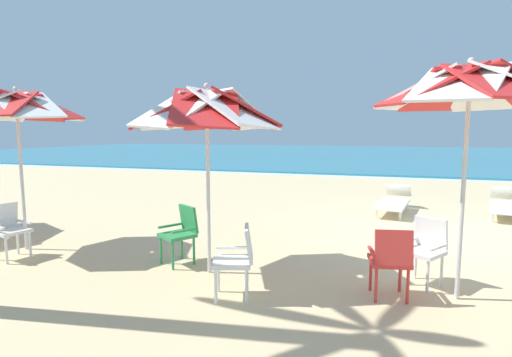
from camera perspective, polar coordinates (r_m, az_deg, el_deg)
ground_plane at (r=8.29m, az=25.10°, el=-7.58°), size 80.00×80.00×0.00m
sea at (r=36.05m, az=19.65°, el=3.33°), size 80.00×36.00×0.10m
surf_foam at (r=17.82m, az=21.29°, el=-0.00°), size 80.00×0.70×0.01m
beach_umbrella_0 at (r=5.06m, az=28.54°, el=11.23°), size 2.06×2.06×2.78m
plastic_chair_0 at (r=5.55m, az=23.31°, el=-9.08°), size 0.61×0.63×0.87m
plastic_chair_1 at (r=4.93m, az=18.93°, el=-10.89°), size 0.52×0.54×0.87m
beach_umbrella_1 at (r=5.38m, az=-7.10°, el=9.53°), size 2.10×2.10×2.61m
plastic_chair_3 at (r=4.72m, az=-2.67°, el=-11.31°), size 0.58×0.56×0.87m
plastic_chair_4 at (r=6.01m, az=-10.80°, el=-7.44°), size 0.61×0.62×0.87m
beach_umbrella_2 at (r=7.52m, az=-31.35°, el=8.70°), size 2.03×2.03×2.69m
plastic_chair_5 at (r=7.23m, az=-32.23°, el=-5.98°), size 0.55×0.53×0.87m
sun_lounger_0 at (r=10.86m, az=32.42°, el=-3.20°), size 1.08×2.23×0.62m
sun_lounger_1 at (r=10.20m, az=19.33°, el=-3.10°), size 0.95×2.22×0.62m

